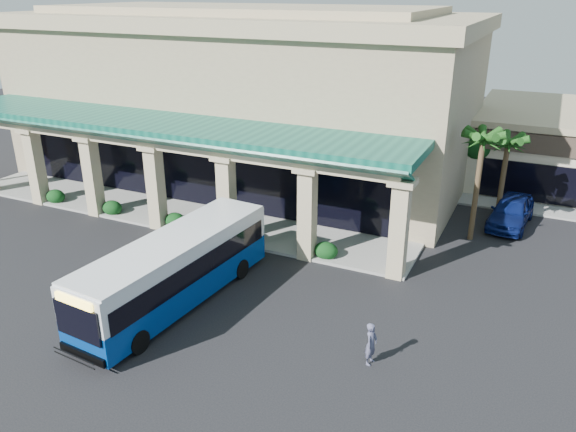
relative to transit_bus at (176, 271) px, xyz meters
The scene contains 9 objects.
ground 2.53m from the transit_bus, 29.31° to the left, with size 110.00×110.00×0.00m, color black.
main_building 18.58m from the transit_bus, 110.09° to the left, with size 30.80×14.80×11.35m, color tan, non-canonical shape.
arcade 10.07m from the transit_bus, 128.56° to the left, with size 30.00×6.20×5.70m, color #0D4F41, non-canonical shape.
palm_0 15.91m from the transit_bus, 49.41° to the left, with size 2.40×2.40×6.60m, color #143C10, non-canonical shape.
palm_1 18.82m from the transit_bus, 53.05° to the left, with size 2.40×2.40×5.80m, color #143C10, non-canonical shape.
broadleaf_tree 22.07m from the transit_bus, 65.11° to the left, with size 2.60×2.60×4.81m, color black, non-canonical shape.
transit_bus is the anchor object (origin of this frame).
pedestrian 8.73m from the transit_bus, ahead, with size 0.59×0.39×1.62m, color #50516D.
car_silver 19.15m from the transit_bus, 51.25° to the left, with size 1.99×4.94×1.68m, color navy.
Camera 1 is at (11.34, -17.81, 12.49)m, focal length 35.00 mm.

